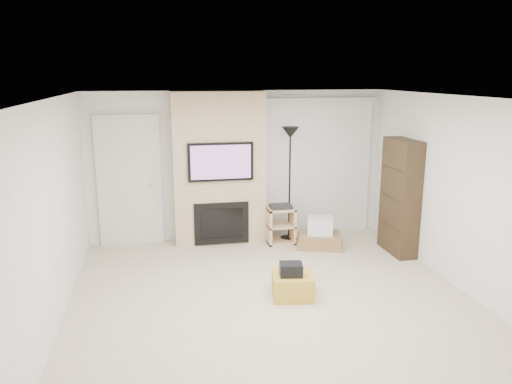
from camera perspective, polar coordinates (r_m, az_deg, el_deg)
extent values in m
cube|color=beige|center=(6.27, 2.20, -12.81)|extent=(5.00, 5.50, 0.00)
cube|color=white|center=(5.64, 2.43, 10.64)|extent=(5.00, 5.50, 0.00)
cube|color=white|center=(8.46, -2.06, 3.05)|extent=(5.00, 0.00, 2.50)
cube|color=white|center=(3.39, 13.60, -13.67)|extent=(5.00, 0.00, 2.50)
cube|color=white|center=(5.79, -22.51, -2.86)|extent=(0.00, 5.50, 2.50)
cube|color=white|center=(6.85, 23.10, -0.52)|extent=(0.00, 5.50, 2.50)
cube|color=silver|center=(6.51, 4.22, 10.96)|extent=(0.35, 0.18, 0.01)
cube|color=gold|center=(6.46, 4.21, -10.56)|extent=(0.57, 0.57, 0.30)
cube|color=black|center=(6.33, 4.02, -8.81)|extent=(0.31, 0.26, 0.16)
cube|color=#CDAF86|center=(8.22, -4.25, 2.71)|extent=(1.50, 0.40, 2.50)
cube|color=black|center=(7.97, -4.06, 3.47)|extent=(1.05, 0.06, 0.62)
cube|color=#865292|center=(7.94, -4.02, 3.42)|extent=(0.96, 0.00, 0.54)
cube|color=black|center=(8.23, -3.96, -3.59)|extent=(0.90, 0.04, 0.70)
cube|color=black|center=(8.21, -3.94, -3.63)|extent=(0.70, 0.02, 0.50)
cube|color=silver|center=(8.37, -14.26, 1.26)|extent=(1.02, 0.08, 2.14)
cube|color=beige|center=(8.39, -14.24, 0.97)|extent=(0.90, 0.05, 2.05)
cylinder|color=silver|center=(8.33, -11.92, 0.84)|extent=(0.07, 0.06, 0.07)
cube|color=silver|center=(8.62, 7.33, 10.37)|extent=(1.98, 0.10, 0.08)
cube|color=white|center=(8.77, 7.08, 2.61)|extent=(1.90, 0.03, 2.29)
cylinder|color=black|center=(8.62, 3.76, -5.27)|extent=(0.28, 0.28, 0.03)
cylinder|color=black|center=(8.37, 3.85, 0.57)|extent=(0.03, 0.03, 1.79)
cone|color=black|center=(8.22, 3.95, 6.80)|extent=(0.28, 0.28, 0.18)
cube|color=#E5B584|center=(8.30, 1.45, -3.92)|extent=(0.04, 0.38, 0.60)
cube|color=#E5B584|center=(8.40, 4.18, -3.75)|extent=(0.04, 0.38, 0.60)
cube|color=#E5B584|center=(8.43, 2.80, -5.68)|extent=(0.45, 0.38, 0.03)
cube|color=#E5B584|center=(8.34, 2.82, -3.83)|extent=(0.45, 0.38, 0.03)
cube|color=#E5B584|center=(8.26, 2.84, -1.95)|extent=(0.45, 0.38, 0.03)
cube|color=black|center=(8.25, 2.85, -1.65)|extent=(0.35, 0.25, 0.06)
cube|color=#936D46|center=(8.30, 7.27, -5.92)|extent=(0.86, 0.75, 0.08)
cube|color=#936D46|center=(8.27, 7.28, -5.42)|extent=(0.82, 0.70, 0.07)
cube|color=#936D46|center=(8.25, 7.30, -4.95)|extent=(0.78, 0.66, 0.07)
cube|color=silver|center=(8.20, 7.33, -3.83)|extent=(0.49, 0.46, 0.27)
cube|color=black|center=(8.07, 16.13, -0.54)|extent=(0.30, 0.80, 1.80)
cube|color=black|center=(8.18, 15.80, -3.61)|extent=(0.26, 0.72, 0.02)
cube|color=black|center=(8.06, 16.01, -0.54)|extent=(0.26, 0.72, 0.02)
cube|color=black|center=(7.97, 16.21, 2.60)|extent=(0.26, 0.72, 0.02)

